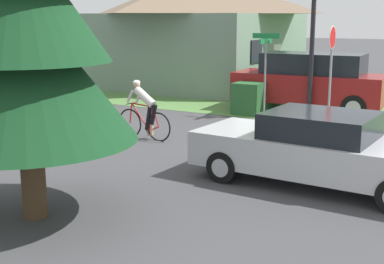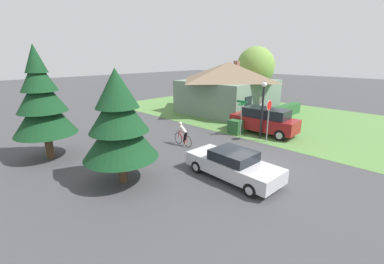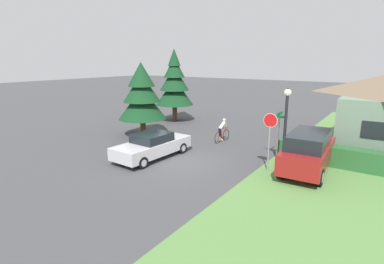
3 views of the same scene
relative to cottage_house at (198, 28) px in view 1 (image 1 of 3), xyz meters
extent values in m
plane|color=#424244|center=(-10.79, -9.56, -2.66)|extent=(140.00, 140.00, 0.00)
cube|color=#568442|center=(1.14, -5.56, -2.66)|extent=(16.00, 36.00, 0.01)
cube|color=slate|center=(0.00, 0.00, -1.01)|extent=(8.62, 8.00, 3.30)
cube|color=silver|center=(0.08, -3.95, -1.66)|extent=(0.90, 0.08, 2.00)
cube|color=black|center=(-2.30, -3.99, -0.84)|extent=(1.10, 0.08, 0.90)
cube|color=#285B2D|center=(-0.95, -5.44, -2.14)|extent=(11.37, 0.90, 1.05)
cube|color=#BCBCC1|center=(-12.50, -9.75, -2.05)|extent=(2.05, 4.82, 0.66)
cube|color=black|center=(-12.50, -9.77, -1.48)|extent=(1.71, 2.02, 0.47)
cylinder|color=black|center=(-13.24, -8.11, -2.35)|extent=(0.31, 0.64, 0.62)
cylinder|color=#ADADB2|center=(-13.24, -8.11, -2.35)|extent=(0.31, 0.37, 0.36)
cylinder|color=black|center=(-11.62, -8.18, -2.35)|extent=(0.31, 0.64, 0.62)
cylinder|color=#ADADB2|center=(-11.62, -8.18, -2.35)|extent=(0.31, 0.37, 0.36)
torus|color=black|center=(-10.93, -5.04, -2.29)|extent=(0.10, 0.78, 0.78)
torus|color=black|center=(-10.86, -4.07, -2.29)|extent=(0.10, 0.78, 0.78)
cylinder|color=#B21E1E|center=(-10.91, -4.80, -2.10)|extent=(0.05, 0.17, 0.64)
cylinder|color=#B21E1E|center=(-10.88, -4.44, -2.08)|extent=(0.08, 0.61, 0.70)
cylinder|color=#B21E1E|center=(-10.89, -4.51, -1.77)|extent=(0.09, 0.72, 0.07)
cylinder|color=#B21E1E|center=(-10.92, -4.89, -2.36)|extent=(0.06, 0.33, 0.16)
cylinder|color=#B21E1E|center=(-10.92, -4.96, -2.04)|extent=(0.05, 0.21, 0.52)
cylinder|color=#B21E1E|center=(-10.86, -4.11, -2.02)|extent=(0.04, 0.12, 0.55)
cylinder|color=black|center=(-10.86, -4.15, -1.75)|extent=(0.44, 0.06, 0.02)
ellipsoid|color=black|center=(-10.91, -4.87, -1.76)|extent=(0.09, 0.21, 0.05)
cylinder|color=black|center=(-10.91, -4.88, -1.98)|extent=(0.13, 0.25, 0.55)
cylinder|color=black|center=(-10.91, -4.72, -2.06)|extent=(0.13, 0.25, 0.70)
cylinder|color=tan|center=(-10.90, -4.81, -2.39)|extent=(0.08, 0.08, 0.30)
cylinder|color=tan|center=(-10.85, -4.65, -2.49)|extent=(0.17, 0.08, 0.21)
cylinder|color=silver|center=(-10.89, -4.60, -1.55)|extent=(0.27, 0.68, 0.54)
cylinder|color=silver|center=(-10.87, -4.38, -1.57)|extent=(0.09, 0.25, 0.35)
cylinder|color=silver|center=(-10.87, -4.10, -1.57)|extent=(0.09, 0.25, 0.35)
sphere|color=tan|center=(-10.87, -4.33, -1.23)|extent=(0.19, 0.19, 0.19)
ellipsoid|color=white|center=(-10.87, -4.33, -1.18)|extent=(0.22, 0.18, 0.12)
cube|color=maroon|center=(-4.77, -7.00, -1.82)|extent=(2.13, 5.03, 0.95)
cube|color=black|center=(-4.76, -7.13, -1.01)|extent=(1.82, 3.34, 0.68)
cylinder|color=black|center=(-5.68, -5.36, -2.26)|extent=(0.33, 0.81, 0.80)
cylinder|color=#ADADB2|center=(-5.68, -5.36, -2.26)|extent=(0.33, 0.48, 0.46)
cylinder|color=black|center=(-4.03, -5.28, -2.26)|extent=(0.33, 0.81, 0.80)
cylinder|color=#ADADB2|center=(-4.03, -5.28, -2.26)|extent=(0.33, 0.48, 0.46)
cylinder|color=black|center=(-5.50, -8.72, -2.26)|extent=(0.33, 0.81, 0.80)
cylinder|color=#ADADB2|center=(-5.50, -8.72, -2.26)|extent=(0.33, 0.48, 0.46)
cylinder|color=black|center=(-3.86, -8.64, -2.26)|extent=(0.33, 0.81, 0.80)
cylinder|color=#ADADB2|center=(-3.86, -8.64, -2.26)|extent=(0.33, 0.48, 0.46)
cylinder|color=gray|center=(-6.36, -8.17, -1.51)|extent=(0.07, 0.07, 2.29)
cylinder|color=red|center=(-6.36, -8.17, -0.10)|extent=(0.64, 0.05, 0.64)
cylinder|color=silver|center=(-6.36, -8.17, -0.10)|extent=(0.68, 0.04, 0.68)
cylinder|color=black|center=(-5.87, -7.40, -0.82)|extent=(0.14, 0.14, 3.69)
cylinder|color=gray|center=(-6.57, -6.16, -1.48)|extent=(0.06, 0.06, 2.37)
cube|color=#197238|center=(-6.57, -6.16, -0.23)|extent=(0.90, 0.03, 0.16)
cube|color=#197238|center=(-6.57, -6.16, -0.07)|extent=(0.03, 0.90, 0.16)
cylinder|color=#4C3823|center=(-16.43, -6.33, -2.03)|extent=(0.39, 0.39, 1.27)
cone|color=#143D1E|center=(-16.43, -6.33, -0.28)|extent=(3.37, 3.37, 2.23)
cylinder|color=#4C3823|center=(7.00, 1.11, -1.43)|extent=(0.26, 0.26, 2.46)
camera|label=1|loc=(-22.20, -12.64, 0.50)|focal=50.00mm
camera|label=2|loc=(-21.98, -16.33, 3.06)|focal=24.00mm
camera|label=3|loc=(-1.59, -21.85, 2.70)|focal=28.00mm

